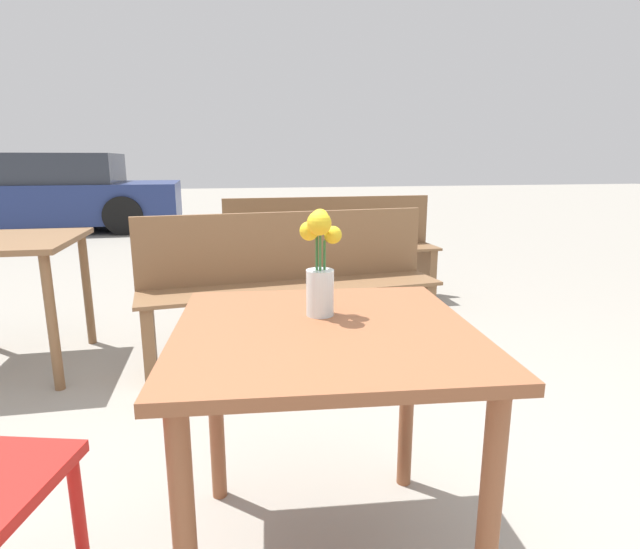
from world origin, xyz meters
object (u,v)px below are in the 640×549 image
table_front (324,368)px  flower_vase (320,270)px  table_back (10,262)px  bench_near (331,245)px  bench_middle (291,280)px  parked_car (46,194)px

table_front → flower_vase: 0.26m
flower_vase → table_back: 2.12m
bench_near → flower_vase: bearing=-103.7°
bench_near → table_back: bearing=-154.0°
table_front → bench_near: bearing=76.6°
bench_middle → table_back: (-1.50, 0.14, 0.14)m
table_back → parked_car: (-1.63, 6.10, -0.01)m
bench_near → bench_middle: (-0.50, -1.12, -0.00)m
flower_vase → bench_near: bearing=76.3°
table_front → bench_near: (0.64, 2.68, -0.14)m
flower_vase → bench_middle: bearing=84.9°
bench_middle → parked_car: (-3.13, 6.25, 0.13)m
flower_vase → table_back: size_ratio=0.37×
table_front → table_back: 2.18m
table_front → bench_middle: size_ratio=0.49×
table_back → bench_middle: bearing=-5.5°
parked_car → bench_near: bearing=-54.7°
bench_middle → table_back: 1.52m
table_front → flower_vase: flower_vase is taller
flower_vase → parked_car: size_ratio=0.07×
flower_vase → bench_middle: (0.13, 1.46, -0.38)m
table_front → bench_middle: bearing=84.9°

